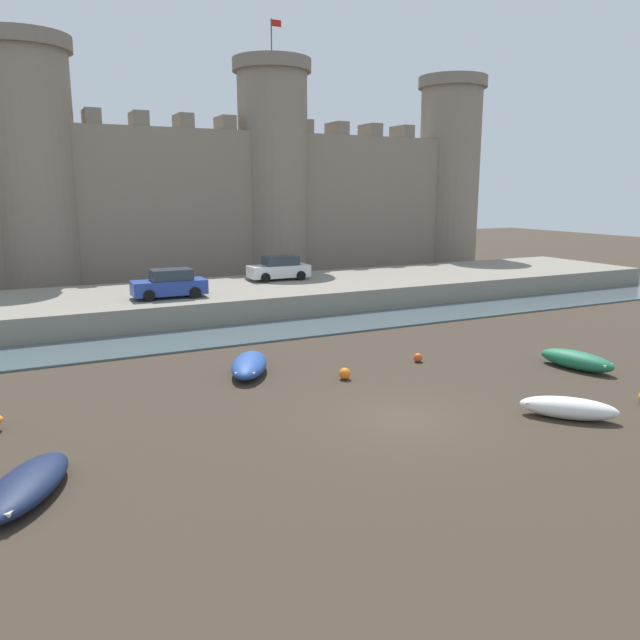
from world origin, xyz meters
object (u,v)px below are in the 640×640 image
(rowboat_foreground_right, at_px, (577,360))
(car_quay_centre_west, at_px, (170,284))
(mooring_buoy_near_channel, at_px, (345,374))
(car_quay_west, at_px, (279,268))
(rowboat_foreground_left, at_px, (26,485))
(rowboat_midflat_centre, at_px, (249,365))
(rowboat_foreground_centre, at_px, (568,408))
(mooring_buoy_near_shore, at_px, (418,358))

(rowboat_foreground_right, height_order, car_quay_centre_west, car_quay_centre_west)
(mooring_buoy_near_channel, xyz_separation_m, car_quay_west, (4.85, 18.15, 1.92))
(rowboat_foreground_left, bearing_deg, mooring_buoy_near_channel, 23.66)
(rowboat_midflat_centre, height_order, mooring_buoy_near_channel, rowboat_midflat_centre)
(rowboat_foreground_left, height_order, car_quay_west, car_quay_west)
(rowboat_foreground_centre, bearing_deg, rowboat_foreground_right, 39.34)
(rowboat_foreground_centre, relative_size, car_quay_west, 0.69)
(rowboat_foreground_left, bearing_deg, car_quay_west, 54.70)
(rowboat_foreground_centre, distance_m, mooring_buoy_near_channel, 8.36)
(mooring_buoy_near_channel, relative_size, mooring_buoy_near_shore, 1.21)
(rowboat_foreground_left, bearing_deg, rowboat_foreground_right, 5.58)
(mooring_buoy_near_shore, distance_m, car_quay_west, 17.44)
(mooring_buoy_near_channel, height_order, car_quay_west, car_quay_west)
(rowboat_foreground_right, xyz_separation_m, mooring_buoy_near_channel, (-9.39, 3.03, -0.16))
(rowboat_foreground_centre, distance_m, rowboat_midflat_centre, 12.14)
(rowboat_foreground_right, relative_size, mooring_buoy_near_channel, 7.11)
(rowboat_foreground_right, bearing_deg, rowboat_midflat_centre, 156.50)
(rowboat_midflat_centre, distance_m, mooring_buoy_near_channel, 3.95)
(rowboat_midflat_centre, height_order, car_quay_west, car_quay_west)
(rowboat_foreground_left, relative_size, rowboat_foreground_centre, 1.38)
(rowboat_foreground_right, height_order, rowboat_midflat_centre, rowboat_foreground_right)
(car_quay_west, bearing_deg, mooring_buoy_near_channel, -104.95)
(rowboat_foreground_left, xyz_separation_m, rowboat_midflat_centre, (8.48, 7.49, 0.05))
(rowboat_foreground_right, bearing_deg, rowboat_foreground_centre, -140.66)
(rowboat_midflat_centre, bearing_deg, rowboat_foreground_centre, -51.20)
(mooring_buoy_near_shore, relative_size, car_quay_west, 0.09)
(mooring_buoy_near_shore, height_order, car_quay_centre_west, car_quay_centre_west)
(rowboat_foreground_left, relative_size, rowboat_midflat_centre, 1.03)
(rowboat_midflat_centre, relative_size, mooring_buoy_near_shore, 9.75)
(rowboat_foreground_centre, xyz_separation_m, mooring_buoy_near_shore, (-0.38, 7.89, -0.18))
(rowboat_foreground_centre, relative_size, mooring_buoy_near_channel, 6.02)
(mooring_buoy_near_channel, bearing_deg, mooring_buoy_near_shore, 11.57)
(car_quay_west, distance_m, car_quay_centre_west, 9.21)
(rowboat_midflat_centre, height_order, mooring_buoy_near_shore, rowboat_midflat_centre)
(mooring_buoy_near_shore, bearing_deg, mooring_buoy_near_channel, -168.43)
(rowboat_foreground_centre, bearing_deg, car_quay_west, 89.17)
(rowboat_foreground_left, height_order, rowboat_foreground_centre, rowboat_foreground_centre)
(rowboat_foreground_left, bearing_deg, mooring_buoy_near_shore, 20.66)
(rowboat_foreground_centre, bearing_deg, mooring_buoy_near_channel, 122.44)
(mooring_buoy_near_channel, height_order, mooring_buoy_near_shore, mooring_buoy_near_channel)
(rowboat_midflat_centre, xyz_separation_m, mooring_buoy_near_channel, (3.12, -2.41, -0.16))
(rowboat_foreground_right, relative_size, mooring_buoy_near_shore, 8.62)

